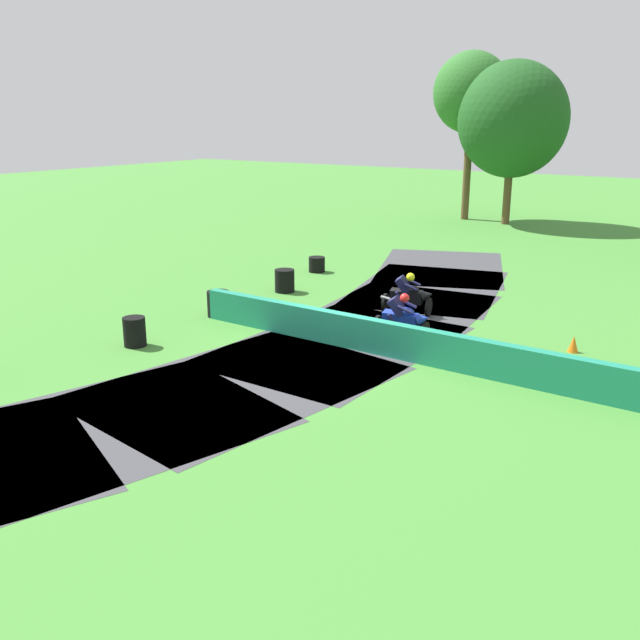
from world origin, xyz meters
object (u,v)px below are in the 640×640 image
motorcycle_lead_blue (403,318)px  tire_stack_mid_a (135,332)px  motorcycle_chase_black (409,295)px  traffic_cone (573,344)px  tire_stack_mid_b (218,304)px  tire_stack_extra_a (317,264)px  tire_stack_far (285,281)px

motorcycle_lead_blue → tire_stack_mid_a: size_ratio=2.10×
motorcycle_chase_black → traffic_cone: bearing=-8.6°
motorcycle_lead_blue → tire_stack_mid_b: (-5.88, -0.99, -0.26)m
motorcycle_lead_blue → tire_stack_mid_b: 5.97m
motorcycle_lead_blue → tire_stack_extra_a: size_ratio=2.61×
tire_stack_mid_a → tire_stack_far: (-0.22, 7.12, 0.00)m
tire_stack_mid_b → tire_stack_extra_a: size_ratio=1.24×
motorcycle_lead_blue → tire_stack_far: bearing=156.1°
tire_stack_far → tire_stack_extra_a: bearing=104.7°
tire_stack_mid_a → tire_stack_extra_a: bearing=96.0°
tire_stack_extra_a → motorcycle_chase_black: bearing=-31.6°
tire_stack_mid_a → tire_stack_mid_b: bearing=91.1°
motorcycle_chase_black → tire_stack_mid_a: (-4.78, -6.85, -0.25)m
motorcycle_chase_black → tire_stack_far: bearing=176.8°
tire_stack_far → motorcycle_lead_blue: bearing=-23.9°
motorcycle_chase_black → tire_stack_extra_a: 6.91m
motorcycle_chase_black → tire_stack_mid_a: 8.35m
tire_stack_mid_a → motorcycle_chase_black: bearing=55.1°
motorcycle_lead_blue → tire_stack_far: size_ratio=2.10×
traffic_cone → tire_stack_extra_a: bearing=158.3°
tire_stack_mid_a → traffic_cone: (10.03, 6.05, -0.18)m
motorcycle_chase_black → tire_stack_mid_a: bearing=-124.9°
motorcycle_lead_blue → tire_stack_extra_a: bearing=138.9°
tire_stack_mid_b → motorcycle_chase_black: bearing=35.0°
tire_stack_far → tire_stack_extra_a: size_ratio=1.24×
motorcycle_chase_black → tire_stack_extra_a: size_ratio=2.64×
motorcycle_chase_black → tire_stack_mid_a: motorcycle_chase_black is taller
tire_stack_extra_a → traffic_cone: size_ratio=1.46×
tire_stack_mid_a → tire_stack_mid_b: 3.46m
tire_stack_mid_a → tire_stack_mid_b: (-0.07, 3.46, 0.00)m
tire_stack_mid_b → tire_stack_mid_a: bearing=-88.9°
motorcycle_chase_black → tire_stack_extra_a: (-5.88, 3.62, -0.35)m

